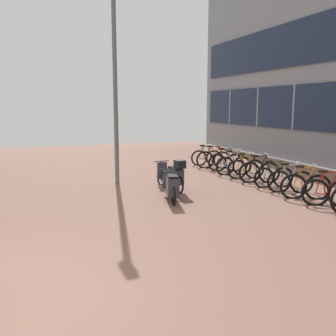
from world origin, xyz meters
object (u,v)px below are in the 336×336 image
bicycle_rack_01 (329,192)px  lamp_post (115,78)px  bicycle_rack_05 (259,172)px  bicycle_rack_06 (246,169)px  bicycle_rack_08 (226,162)px  bicycle_rack_09 (214,160)px  scooter_near (172,186)px  bicycle_rack_03 (290,181)px  bicycle_rack_10 (206,158)px  bicycle_rack_07 (233,166)px  bicycle_rack_04 (274,177)px  bicycle_rack_02 (306,186)px  scooter_mid (173,175)px

bicycle_rack_01 → lamp_post: (-4.43, 4.77, 3.09)m
bicycle_rack_05 → lamp_post: bearing=160.4°
bicycle_rack_06 → bicycle_rack_08: 1.58m
bicycle_rack_09 → scooter_near: bicycle_rack_09 is taller
bicycle_rack_06 → scooter_near: bearing=-151.2°
bicycle_rack_03 → bicycle_rack_10: bicycle_rack_10 is taller
bicycle_rack_03 → bicycle_rack_07: (-0.04, 3.16, 0.01)m
bicycle_rack_01 → bicycle_rack_06: bearing=89.3°
bicycle_rack_01 → bicycle_rack_04: size_ratio=0.95×
bicycle_rack_06 → bicycle_rack_03: bearing=-89.7°
bicycle_rack_05 → lamp_post: (-4.50, 1.61, 3.08)m
bicycle_rack_07 → bicycle_rack_09: (0.01, 1.58, 0.01)m
bicycle_rack_09 → scooter_near: size_ratio=0.80×
bicycle_rack_01 → bicycle_rack_02: 0.79m
scooter_mid → bicycle_rack_09: bearing=45.6°
bicycle_rack_06 → scooter_mid: size_ratio=0.75×
bicycle_rack_09 → lamp_post: (-4.45, -1.55, 3.08)m
bicycle_rack_02 → bicycle_rack_06: size_ratio=0.94×
bicycle_rack_04 → bicycle_rack_05: size_ratio=0.97×
bicycle_rack_07 → lamp_post: lamp_post is taller
bicycle_rack_02 → lamp_post: 6.67m
scooter_near → bicycle_rack_03: bearing=-5.7°
bicycle_rack_04 → lamp_post: size_ratio=0.21×
bicycle_rack_09 → bicycle_rack_10: (0.07, 0.79, -0.02)m
bicycle_rack_05 → bicycle_rack_09: bicycle_rack_09 is taller
bicycle_rack_05 → bicycle_rack_06: (-0.02, 0.79, -0.01)m
bicycle_rack_01 → scooter_mid: bearing=134.2°
bicycle_rack_08 → bicycle_rack_10: 1.58m
bicycle_rack_05 → bicycle_rack_10: (0.02, 3.95, -0.02)m
bicycle_rack_05 → scooter_near: (-3.67, -1.22, 0.04)m
bicycle_rack_07 → bicycle_rack_08: same height
bicycle_rack_03 → lamp_post: bearing=144.7°
bicycle_rack_04 → scooter_mid: size_ratio=0.73×
bicycle_rack_03 → bicycle_rack_06: bicycle_rack_06 is taller
bicycle_rack_10 → bicycle_rack_08: bearing=-88.2°
bicycle_rack_08 → scooter_mid: scooter_mid is taller
bicycle_rack_02 → bicycle_rack_09: bicycle_rack_09 is taller
bicycle_rack_02 → bicycle_rack_01: bearing=-86.1°
bicycle_rack_03 → bicycle_rack_08: 3.95m
bicycle_rack_07 → scooter_near: bearing=-142.3°
bicycle_rack_10 → bicycle_rack_09: bearing=-95.0°
bicycle_rack_08 → bicycle_rack_07: bearing=-98.9°
bicycle_rack_05 → scooter_mid: (-3.15, 0.00, 0.10)m
bicycle_rack_02 → bicycle_rack_05: (0.13, 2.37, 0.00)m
bicycle_rack_07 → bicycle_rack_10: bicycle_rack_07 is taller
bicycle_rack_08 → scooter_near: bearing=-136.2°
bicycle_rack_07 → lamp_post: size_ratio=0.22×
bicycle_rack_03 → lamp_post: lamp_post is taller
bicycle_rack_07 → bicycle_rack_01: bearing=-90.2°
lamp_post → bicycle_rack_02: bearing=-42.3°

